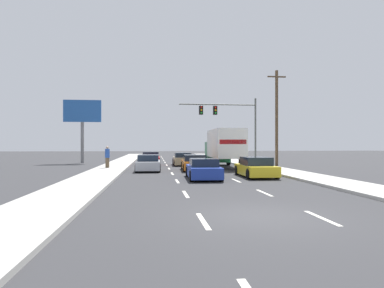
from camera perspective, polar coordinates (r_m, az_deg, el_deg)
ground_plane at (r=34.78m, az=-1.49°, el=-3.49°), size 140.00×140.00×0.00m
sidewalk_right at (r=31.17m, az=11.49°, el=-3.76°), size 2.64×80.00×0.14m
sidewalk_left at (r=29.86m, az=-13.32°, el=-3.93°), size 2.64×80.00×0.14m
lane_markings at (r=31.86m, az=-1.02°, el=-3.80°), size 3.54×57.00×0.01m
car_red at (r=34.18m, az=-6.91°, el=-2.53°), size 1.89×4.40×1.34m
car_silver at (r=26.94m, az=-7.33°, el=-3.24°), size 1.94×4.41×1.27m
car_tan at (r=33.56m, az=-1.61°, el=-2.61°), size 1.91×4.10×1.26m
car_orange at (r=27.07m, az=0.42°, el=-3.24°), size 2.13×4.34×1.25m
car_blue at (r=20.51m, az=1.91°, el=-4.32°), size 2.01×4.38×1.24m
box_truck at (r=30.78m, az=5.30°, el=-0.31°), size 2.77×8.87×3.37m
car_yellow at (r=22.16m, az=10.67°, el=-3.94°), size 2.00×4.14×1.27m
traffic_signal_mast at (r=37.91m, az=5.52°, el=4.76°), size 8.70×0.69×7.25m
utility_pole_mid at (r=33.58m, az=14.03°, el=4.45°), size 1.80×0.28×9.17m
roadside_billboard at (r=39.91m, az=-17.93°, el=4.16°), size 4.12×0.36×7.04m
pedestrian_near_corner at (r=29.10m, az=-14.03°, el=-2.13°), size 0.38×0.38×1.79m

